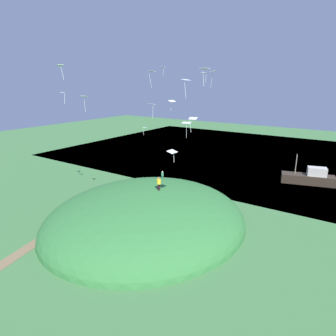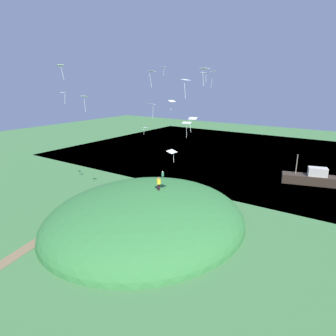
% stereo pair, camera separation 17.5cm
% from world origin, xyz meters
% --- Properties ---
extents(ground_plane, '(160.00, 160.00, 0.00)m').
position_xyz_m(ground_plane, '(0.00, 0.00, 0.00)').
color(ground_plane, '#3B6D3A').
extents(lake_water, '(56.30, 80.00, 0.40)m').
position_xyz_m(lake_water, '(-31.84, 0.00, -0.20)').
color(lake_water, '#4C658C').
rests_on(lake_water, ground_plane).
extents(grass_hill, '(24.51, 22.43, 7.67)m').
position_xyz_m(grass_hill, '(7.95, 1.91, 0.00)').
color(grass_hill, '#2F6E35').
rests_on(grass_hill, ground_plane).
extents(boat_on_lake, '(4.27, 8.25, 4.66)m').
position_xyz_m(boat_on_lake, '(-17.22, 15.38, 0.99)').
color(boat_on_lake, '#31271E').
rests_on(boat_on_lake, lake_water).
extents(person_watching_kites, '(0.67, 0.67, 1.57)m').
position_xyz_m(person_watching_kites, '(6.94, 3.06, 4.77)').
color(person_watching_kites, black).
rests_on(person_watching_kites, grass_hill).
extents(person_with_child, '(0.51, 0.51, 1.57)m').
position_xyz_m(person_with_child, '(-2.45, -3.01, 2.13)').
color(person_with_child, navy).
rests_on(person_with_child, grass_hill).
extents(kite_0, '(0.56, 0.73, 1.85)m').
position_xyz_m(kite_0, '(9.48, -5.37, 13.94)').
color(kite_0, white).
extents(kite_1, '(1.05, 1.32, 2.12)m').
position_xyz_m(kite_1, '(-1.70, 1.51, 10.36)').
color(kite_1, white).
extents(kite_2, '(1.03, 1.20, 2.26)m').
position_xyz_m(kite_2, '(-1.73, -4.27, 17.01)').
color(kite_2, silver).
extents(kite_3, '(1.23, 1.03, 2.34)m').
position_xyz_m(kite_3, '(-6.15, 2.98, 16.98)').
color(kite_3, white).
extents(kite_4, '(0.66, 0.80, 1.31)m').
position_xyz_m(kite_4, '(-5.38, -4.88, 17.78)').
color(kite_4, silver).
extents(kite_5, '(0.87, 0.70, 1.14)m').
position_xyz_m(kite_5, '(5.37, 3.77, 13.65)').
color(kite_5, silver).
extents(kite_6, '(0.69, 0.56, 1.43)m').
position_xyz_m(kite_6, '(8.22, -10.75, 14.30)').
color(kite_6, white).
extents(kite_7, '(1.05, 0.73, 1.20)m').
position_xyz_m(kite_7, '(8.89, 6.12, 9.06)').
color(kite_7, silver).
extents(kite_8, '(0.90, 1.06, 1.74)m').
position_xyz_m(kite_8, '(4.94, 7.35, 16.85)').
color(kite_8, white).
extents(kite_9, '(0.70, 0.93, 1.57)m').
position_xyz_m(kite_9, '(5.40, 6.40, 11.93)').
color(kite_9, white).
extents(kite_10, '(0.78, 0.95, 1.94)m').
position_xyz_m(kite_10, '(1.59, -1.78, 12.82)').
color(kite_10, silver).
extents(kite_11, '(0.61, 0.77, 1.23)m').
position_xyz_m(kite_11, '(-6.00, -9.11, 8.34)').
color(kite_11, white).
extents(kite_12, '(1.14, 0.98, 1.18)m').
position_xyz_m(kite_12, '(0.86, 5.20, 16.67)').
color(kite_12, silver).
extents(kite_13, '(0.77, 0.68, 1.61)m').
position_xyz_m(kite_13, '(11.06, -6.97, 17.28)').
color(kite_13, silver).
extents(kite_14, '(0.86, 0.60, 1.77)m').
position_xyz_m(kite_14, '(7.81, 6.94, 15.75)').
color(kite_14, white).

